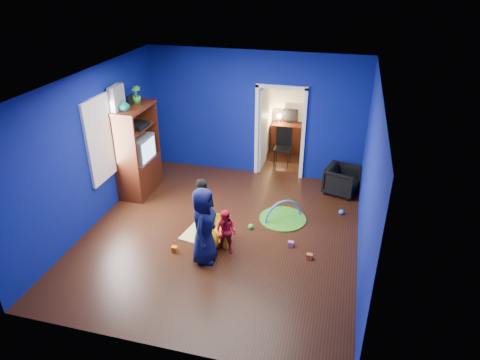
% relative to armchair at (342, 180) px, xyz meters
% --- Properties ---
extents(floor, '(5.00, 5.50, 0.01)m').
position_rel_armchair_xyz_m(floor, '(-2.10, -2.20, -0.31)').
color(floor, black).
rests_on(floor, ground).
extents(ceiling, '(5.00, 5.50, 0.01)m').
position_rel_armchair_xyz_m(ceiling, '(-2.10, -2.20, 2.59)').
color(ceiling, white).
rests_on(ceiling, wall_back).
extents(wall_back, '(5.00, 0.02, 2.90)m').
position_rel_armchair_xyz_m(wall_back, '(-2.10, 0.55, 1.14)').
color(wall_back, navy).
rests_on(wall_back, floor).
extents(wall_front, '(5.00, 0.02, 2.90)m').
position_rel_armchair_xyz_m(wall_front, '(-2.10, -4.95, 1.14)').
color(wall_front, navy).
rests_on(wall_front, floor).
extents(wall_left, '(0.02, 5.50, 2.90)m').
position_rel_armchair_xyz_m(wall_left, '(-4.60, -2.20, 1.14)').
color(wall_left, navy).
rests_on(wall_left, floor).
extents(wall_right, '(0.02, 5.50, 2.90)m').
position_rel_armchair_xyz_m(wall_right, '(0.40, -2.20, 1.14)').
color(wall_right, navy).
rests_on(wall_right, floor).
extents(alcove, '(1.00, 1.75, 2.50)m').
position_rel_armchair_xyz_m(alcove, '(-1.50, 1.42, 0.94)').
color(alcove, silver).
rests_on(alcove, floor).
extents(armchair, '(0.84, 0.82, 0.62)m').
position_rel_armchair_xyz_m(armchair, '(0.00, 0.00, 0.00)').
color(armchair, black).
rests_on(armchair, floor).
extents(child_black, '(0.47, 0.51, 1.16)m').
position_rel_armchair_xyz_m(child_black, '(-2.40, -2.26, 0.27)').
color(child_black, black).
rests_on(child_black, floor).
extents(child_navy, '(0.48, 0.70, 1.37)m').
position_rel_armchair_xyz_m(child_navy, '(-2.15, -2.99, 0.38)').
color(child_navy, '#10113C').
rests_on(child_navy, floor).
extents(toddler_red, '(0.45, 0.38, 0.84)m').
position_rel_armchair_xyz_m(toddler_red, '(-1.85, -2.70, 0.11)').
color(toddler_red, red).
rests_on(toddler_red, floor).
extents(vase, '(0.26, 0.26, 0.23)m').
position_rel_armchair_xyz_m(vase, '(-4.32, -1.32, 1.76)').
color(vase, '#0D586E').
rests_on(vase, tv_armoire).
extents(potted_plant, '(0.26, 0.26, 0.36)m').
position_rel_armchair_xyz_m(potted_plant, '(-4.32, -0.80, 1.83)').
color(potted_plant, '#2E7F2F').
rests_on(potted_plant, tv_armoire).
extents(tv_armoire, '(0.58, 1.14, 1.96)m').
position_rel_armchair_xyz_m(tv_armoire, '(-4.32, -1.02, 0.67)').
color(tv_armoire, '#381709').
rests_on(tv_armoire, floor).
extents(crt_tv, '(0.46, 0.70, 0.54)m').
position_rel_armchair_xyz_m(crt_tv, '(-4.28, -1.02, 0.71)').
color(crt_tv, silver).
rests_on(crt_tv, tv_armoire).
extents(yellow_blanket, '(0.84, 0.72, 0.03)m').
position_rel_armchair_xyz_m(yellow_blanket, '(-2.40, -2.36, -0.30)').
color(yellow_blanket, '#F2E07A').
rests_on(yellow_blanket, floor).
extents(hopper_ball, '(0.44, 0.44, 0.44)m').
position_rel_armchair_xyz_m(hopper_ball, '(-2.20, -2.74, -0.09)').
color(hopper_ball, yellow).
rests_on(hopper_ball, floor).
extents(kid_chair, '(0.29, 0.29, 0.50)m').
position_rel_armchair_xyz_m(kid_chair, '(-2.00, -2.50, -0.06)').
color(kid_chair, yellow).
rests_on(kid_chair, floor).
extents(play_mat, '(0.93, 0.93, 0.02)m').
position_rel_armchair_xyz_m(play_mat, '(-1.06, -1.40, -0.30)').
color(play_mat, '#419822').
rests_on(play_mat, floor).
extents(toy_arch, '(0.68, 0.56, 0.83)m').
position_rel_armchair_xyz_m(toy_arch, '(-1.06, -1.40, -0.29)').
color(toy_arch, '#3F8CD8').
rests_on(toy_arch, floor).
extents(window_left, '(0.03, 0.95, 1.55)m').
position_rel_armchair_xyz_m(window_left, '(-4.58, -1.85, 1.24)').
color(window_left, white).
rests_on(window_left, wall_left).
extents(curtain, '(0.14, 0.42, 2.40)m').
position_rel_armchair_xyz_m(curtain, '(-4.47, -1.30, 0.94)').
color(curtain, slate).
rests_on(curtain, floor).
extents(doorway, '(1.16, 0.10, 2.10)m').
position_rel_armchair_xyz_m(doorway, '(-1.50, 0.55, 0.74)').
color(doorway, white).
rests_on(doorway, floor).
extents(study_desk, '(0.88, 0.44, 0.75)m').
position_rel_armchair_xyz_m(study_desk, '(-1.50, 2.06, 0.06)').
color(study_desk, '#3D140A').
rests_on(study_desk, floor).
extents(desk_monitor, '(0.40, 0.05, 0.32)m').
position_rel_armchair_xyz_m(desk_monitor, '(-1.50, 2.18, 0.64)').
color(desk_monitor, black).
rests_on(desk_monitor, study_desk).
extents(desk_lamp, '(0.14, 0.14, 0.14)m').
position_rel_armchair_xyz_m(desk_lamp, '(-1.78, 2.12, 0.62)').
color(desk_lamp, '#FFD88C').
rests_on(desk_lamp, study_desk).
extents(folding_chair, '(0.40, 0.40, 0.92)m').
position_rel_armchair_xyz_m(folding_chair, '(-1.50, 1.10, 0.15)').
color(folding_chair, black).
rests_on(folding_chair, floor).
extents(book_shelf, '(0.88, 0.24, 0.04)m').
position_rel_armchair_xyz_m(book_shelf, '(-1.50, 2.17, 1.71)').
color(book_shelf, white).
rests_on(book_shelf, study_desk).
extents(toy_0, '(0.10, 0.08, 0.10)m').
position_rel_armchair_xyz_m(toy_0, '(-0.41, -2.54, -0.26)').
color(toy_0, '#D95724').
rests_on(toy_0, floor).
extents(toy_1, '(0.11, 0.11, 0.11)m').
position_rel_armchair_xyz_m(toy_1, '(0.06, -0.92, -0.26)').
color(toy_1, blue).
rests_on(toy_1, floor).
extents(toy_2, '(0.10, 0.08, 0.10)m').
position_rel_armchair_xyz_m(toy_2, '(-2.75, -2.93, -0.26)').
color(toy_2, orange).
rests_on(toy_2, floor).
extents(toy_3, '(0.11, 0.11, 0.11)m').
position_rel_armchair_xyz_m(toy_3, '(-1.60, -1.89, -0.26)').
color(toy_3, green).
rests_on(toy_3, floor).
extents(toy_4, '(0.10, 0.08, 0.10)m').
position_rel_armchair_xyz_m(toy_4, '(-0.77, -2.26, -0.26)').
color(toy_4, '#D650B0').
rests_on(toy_4, floor).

